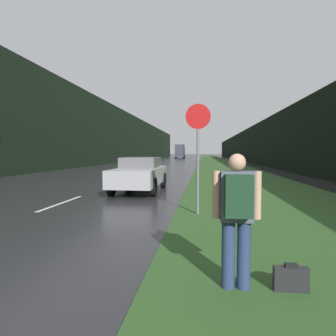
% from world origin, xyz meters
% --- Properties ---
extents(grass_verge, '(6.00, 240.00, 0.02)m').
position_xyz_m(grass_verge, '(6.83, 40.00, 0.01)').
color(grass_verge, '#2D5123').
rests_on(grass_verge, ground_plane).
extents(lane_stripe_b, '(0.12, 3.00, 0.01)m').
position_xyz_m(lane_stripe_b, '(0.00, 8.36, 0.00)').
color(lane_stripe_b, silver).
rests_on(lane_stripe_b, ground_plane).
extents(lane_stripe_c, '(0.12, 3.00, 0.01)m').
position_xyz_m(lane_stripe_c, '(0.00, 15.36, 0.00)').
color(lane_stripe_c, silver).
rests_on(lane_stripe_c, ground_plane).
extents(lane_stripe_d, '(0.12, 3.00, 0.01)m').
position_xyz_m(lane_stripe_d, '(0.00, 22.36, 0.00)').
color(lane_stripe_d, silver).
rests_on(lane_stripe_d, ground_plane).
extents(lane_stripe_e, '(0.12, 3.00, 0.01)m').
position_xyz_m(lane_stripe_e, '(0.00, 29.36, 0.00)').
color(lane_stripe_e, silver).
rests_on(lane_stripe_e, ground_plane).
extents(treeline_far_side, '(2.00, 140.00, 8.77)m').
position_xyz_m(treeline_far_side, '(-9.83, 50.00, 4.39)').
color(treeline_far_side, black).
rests_on(treeline_far_side, ground_plane).
extents(treeline_near_side, '(2.00, 140.00, 5.63)m').
position_xyz_m(treeline_near_side, '(12.83, 50.00, 2.81)').
color(treeline_near_side, black).
rests_on(treeline_near_side, ground_plane).
extents(stop_sign, '(0.66, 0.07, 2.92)m').
position_xyz_m(stop_sign, '(4.44, 7.08, 1.77)').
color(stop_sign, slate).
rests_on(stop_sign, ground_plane).
extents(hitchhiker_with_backpack, '(0.57, 0.40, 1.64)m').
position_xyz_m(hitchhiker_with_backpack, '(4.99, 2.73, 0.94)').
color(hitchhiker_with_backpack, navy).
rests_on(hitchhiker_with_backpack, ground_plane).
extents(suitcase, '(0.40, 0.11, 0.35)m').
position_xyz_m(suitcase, '(5.62, 2.76, 0.16)').
color(suitcase, '#232326').
rests_on(suitcase, ground_plane).
extents(car_passing_near, '(1.83, 4.54, 1.44)m').
position_xyz_m(car_passing_near, '(1.91, 11.65, 0.75)').
color(car_passing_near, '#9E9EA3').
rests_on(car_passing_near, ground_plane).
extents(delivery_truck, '(2.48, 7.84, 3.79)m').
position_xyz_m(delivery_truck, '(-1.91, 82.85, 1.98)').
color(delivery_truck, black).
rests_on(delivery_truck, ground_plane).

